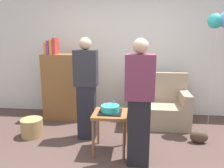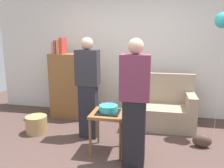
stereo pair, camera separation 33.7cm
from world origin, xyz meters
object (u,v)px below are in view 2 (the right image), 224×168
(side_table, at_px, (108,118))
(person_blowing_candles, at_px, (88,88))
(person_holding_cake, at_px, (135,104))
(handbag, at_px, (202,141))
(bookshelf, at_px, (71,85))
(wicker_basket, at_px, (37,124))
(birthday_cake, at_px, (108,109))
(couch, at_px, (163,108))

(side_table, bearing_deg, person_blowing_candles, 136.28)
(person_holding_cake, bearing_deg, handbag, -118.32)
(bookshelf, height_order, wicker_basket, bookshelf)
(birthday_cake, bearing_deg, side_table, -2.53)
(couch, bearing_deg, handbag, -52.42)
(birthday_cake, xyz_separation_m, wicker_basket, (-1.36, 0.36, -0.49))
(side_table, distance_m, handbag, 1.47)
(handbag, bearing_deg, birthday_cake, -163.55)
(handbag, bearing_deg, person_holding_cake, -144.48)
(birthday_cake, bearing_deg, couch, 55.85)
(couch, height_order, handbag, couch)
(birthday_cake, xyz_separation_m, person_blowing_candles, (-0.43, 0.41, 0.19))
(couch, relative_size, person_blowing_candles, 0.67)
(bookshelf, xyz_separation_m, person_holding_cake, (1.46, -1.52, 0.16))
(wicker_basket, distance_m, handbag, 2.71)
(bookshelf, bearing_deg, person_holding_cake, -46.15)
(couch, bearing_deg, person_holding_cake, -104.91)
(bookshelf, xyz_separation_m, wicker_basket, (-0.30, -0.87, -0.53))
(couch, distance_m, bookshelf, 1.87)
(bookshelf, height_order, person_blowing_candles, person_blowing_candles)
(side_table, bearing_deg, wicker_basket, 165.05)
(couch, height_order, birthday_cake, couch)
(handbag, bearing_deg, couch, 127.58)
(wicker_basket, bearing_deg, side_table, -14.95)
(person_blowing_candles, bearing_deg, birthday_cake, -36.76)
(bookshelf, xyz_separation_m, handbag, (2.42, -0.83, -0.58))
(side_table, height_order, handbag, side_table)
(bookshelf, bearing_deg, birthday_cake, -49.34)
(wicker_basket, bearing_deg, couch, 20.24)
(couch, bearing_deg, bookshelf, 177.39)
(couch, xyz_separation_m, person_holding_cake, (-0.38, -1.43, 0.49))
(side_table, xyz_separation_m, wicker_basket, (-1.36, 0.36, -0.35))
(person_holding_cake, relative_size, wicker_basket, 4.53)
(bookshelf, bearing_deg, person_blowing_candles, -52.51)
(side_table, relative_size, person_holding_cake, 0.36)
(couch, height_order, side_table, couch)
(handbag, bearing_deg, wicker_basket, -179.19)
(birthday_cake, height_order, handbag, birthday_cake)
(bookshelf, height_order, birthday_cake, bookshelf)
(bookshelf, height_order, handbag, bookshelf)
(person_holding_cake, relative_size, handbag, 5.82)
(couch, relative_size, person_holding_cake, 0.67)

